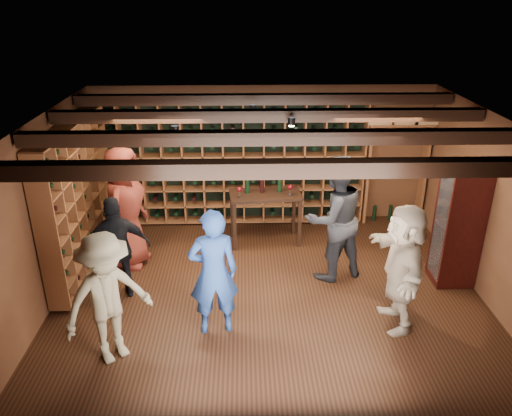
{
  "coord_description": "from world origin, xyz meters",
  "views": [
    {
      "loc": [
        -0.35,
        -6.14,
        4.01
      ],
      "look_at": [
        -0.18,
        0.2,
        1.22
      ],
      "focal_mm": 35.0,
      "sensor_mm": 36.0,
      "label": 1
    }
  ],
  "objects_px": {
    "man_blue_shirt": "(213,273)",
    "guest_woman_black": "(118,248)",
    "man_grey_suit": "(334,219)",
    "guest_red_floral": "(125,208)",
    "tasting_table": "(265,199)",
    "guest_beige": "(402,267)",
    "guest_khaki": "(107,299)",
    "display_cabinet": "(458,229)"
  },
  "relations": [
    {
      "from": "man_grey_suit",
      "to": "guest_red_floral",
      "type": "relative_size",
      "value": 0.99
    },
    {
      "from": "guest_woman_black",
      "to": "guest_beige",
      "type": "xyz_separation_m",
      "value": [
        3.69,
        -0.73,
        0.08
      ]
    },
    {
      "from": "guest_red_floral",
      "to": "tasting_table",
      "type": "xyz_separation_m",
      "value": [
        2.16,
        0.68,
        -0.17
      ]
    },
    {
      "from": "display_cabinet",
      "to": "guest_red_floral",
      "type": "bearing_deg",
      "value": 172.49
    },
    {
      "from": "man_blue_shirt",
      "to": "man_grey_suit",
      "type": "height_order",
      "value": "man_grey_suit"
    },
    {
      "from": "man_grey_suit",
      "to": "guest_beige",
      "type": "bearing_deg",
      "value": 97.18
    },
    {
      "from": "man_grey_suit",
      "to": "guest_beige",
      "type": "xyz_separation_m",
      "value": [
        0.65,
        -1.19,
        -0.12
      ]
    },
    {
      "from": "man_grey_suit",
      "to": "display_cabinet",
      "type": "bearing_deg",
      "value": 152.72
    },
    {
      "from": "guest_red_floral",
      "to": "guest_woman_black",
      "type": "height_order",
      "value": "guest_red_floral"
    },
    {
      "from": "man_blue_shirt",
      "to": "guest_woman_black",
      "type": "bearing_deg",
      "value": -40.23
    },
    {
      "from": "guest_beige",
      "to": "tasting_table",
      "type": "height_order",
      "value": "guest_beige"
    },
    {
      "from": "guest_khaki",
      "to": "man_grey_suit",
      "type": "bearing_deg",
      "value": -7.48
    },
    {
      "from": "display_cabinet",
      "to": "tasting_table",
      "type": "bearing_deg",
      "value": 153.89
    },
    {
      "from": "man_grey_suit",
      "to": "guest_woman_black",
      "type": "distance_m",
      "value": 3.08
    },
    {
      "from": "tasting_table",
      "to": "guest_beige",
      "type": "bearing_deg",
      "value": -61.07
    },
    {
      "from": "man_blue_shirt",
      "to": "guest_red_floral",
      "type": "height_order",
      "value": "guest_red_floral"
    },
    {
      "from": "man_grey_suit",
      "to": "guest_khaki",
      "type": "distance_m",
      "value": 3.36
    },
    {
      "from": "man_grey_suit",
      "to": "guest_khaki",
      "type": "xyz_separation_m",
      "value": [
        -2.86,
        -1.76,
        -0.14
      ]
    },
    {
      "from": "man_blue_shirt",
      "to": "man_grey_suit",
      "type": "xyz_separation_m",
      "value": [
        1.69,
        1.27,
        0.11
      ]
    },
    {
      "from": "man_grey_suit",
      "to": "tasting_table",
      "type": "xyz_separation_m",
      "value": [
        -0.95,
        1.14,
        -0.17
      ]
    },
    {
      "from": "guest_beige",
      "to": "tasting_table",
      "type": "relative_size",
      "value": 1.35
    },
    {
      "from": "display_cabinet",
      "to": "man_blue_shirt",
      "type": "distance_m",
      "value": 3.61
    },
    {
      "from": "display_cabinet",
      "to": "tasting_table",
      "type": "distance_m",
      "value": 3.02
    },
    {
      "from": "guest_red_floral",
      "to": "man_grey_suit",
      "type": "bearing_deg",
      "value": -87.04
    },
    {
      "from": "guest_red_floral",
      "to": "guest_woman_black",
      "type": "xyz_separation_m",
      "value": [
        0.07,
        -0.92,
        -0.2
      ]
    },
    {
      "from": "man_blue_shirt",
      "to": "guest_woman_black",
      "type": "distance_m",
      "value": 1.58
    },
    {
      "from": "man_grey_suit",
      "to": "tasting_table",
      "type": "bearing_deg",
      "value": -71.53
    },
    {
      "from": "man_blue_shirt",
      "to": "tasting_table",
      "type": "relative_size",
      "value": 1.36
    },
    {
      "from": "man_blue_shirt",
      "to": "guest_woman_black",
      "type": "relative_size",
      "value": 1.11
    },
    {
      "from": "guest_beige",
      "to": "guest_woman_black",
      "type": "bearing_deg",
      "value": -101.46
    },
    {
      "from": "guest_beige",
      "to": "tasting_table",
      "type": "xyz_separation_m",
      "value": [
        -1.6,
        2.34,
        -0.05
      ]
    },
    {
      "from": "guest_red_floral",
      "to": "tasting_table",
      "type": "height_order",
      "value": "guest_red_floral"
    },
    {
      "from": "man_grey_suit",
      "to": "guest_beige",
      "type": "relative_size",
      "value": 1.14
    },
    {
      "from": "guest_woman_black",
      "to": "guest_beige",
      "type": "relative_size",
      "value": 0.9
    },
    {
      "from": "guest_beige",
      "to": "man_grey_suit",
      "type": "bearing_deg",
      "value": -151.71
    },
    {
      "from": "display_cabinet",
      "to": "tasting_table",
      "type": "height_order",
      "value": "display_cabinet"
    },
    {
      "from": "guest_woman_black",
      "to": "tasting_table",
      "type": "xyz_separation_m",
      "value": [
        2.09,
        1.6,
        0.03
      ]
    },
    {
      "from": "man_grey_suit",
      "to": "tasting_table",
      "type": "distance_m",
      "value": 1.5
    },
    {
      "from": "guest_woman_black",
      "to": "guest_khaki",
      "type": "relative_size",
      "value": 0.93
    },
    {
      "from": "guest_khaki",
      "to": "guest_woman_black",
      "type": "bearing_deg",
      "value": 58.93
    },
    {
      "from": "display_cabinet",
      "to": "man_grey_suit",
      "type": "bearing_deg",
      "value": 174.07
    },
    {
      "from": "display_cabinet",
      "to": "man_blue_shirt",
      "type": "xyz_separation_m",
      "value": [
        -3.44,
        -1.09,
        -0.02
      ]
    }
  ]
}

